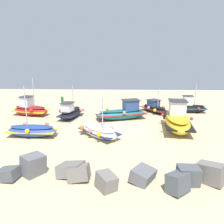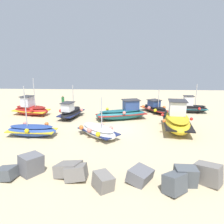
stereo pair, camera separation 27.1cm
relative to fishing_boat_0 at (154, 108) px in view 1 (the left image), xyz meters
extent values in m
plane|color=#C6B289|center=(4.34, 5.87, -0.48)|extent=(47.07, 47.07, 0.00)
ellipsoid|color=black|center=(-0.02, 0.02, -0.15)|extent=(3.22, 3.89, 0.71)
cube|color=maroon|center=(-0.02, 0.02, -0.11)|extent=(3.17, 3.78, 0.11)
ellipsoid|color=black|center=(-0.02, 0.02, 0.13)|extent=(2.82, 3.41, 0.15)
cube|color=#2D4784|center=(0.09, -0.16, 0.51)|extent=(1.47, 1.46, 0.66)
cube|color=#333338|center=(0.09, -0.16, 0.87)|extent=(1.70, 1.70, 0.06)
cylinder|color=#B7B7BC|center=(-0.30, 0.46, 1.19)|extent=(0.08, 0.08, 2.00)
sphere|color=yellow|center=(0.15, 1.36, 0.04)|extent=(0.35, 0.35, 0.35)
sphere|color=orange|center=(-1.03, -0.01, 0.08)|extent=(0.35, 0.35, 0.35)
sphere|color=#EA7F75|center=(0.71, 0.49, 0.12)|extent=(0.35, 0.35, 0.35)
sphere|color=#EA7F75|center=(-0.47, -0.88, 0.05)|extent=(0.35, 0.35, 0.35)
sphere|color=orange|center=(1.26, -0.38, 0.06)|extent=(0.35, 0.35, 0.35)
ellipsoid|color=gold|center=(-0.98, 6.30, 0.14)|extent=(2.70, 5.41, 1.28)
cube|color=black|center=(-0.98, 6.30, 0.21)|extent=(2.74, 5.21, 0.14)
ellipsoid|color=gold|center=(-0.98, 6.30, 0.66)|extent=(2.36, 4.76, 0.24)
cube|color=white|center=(-1.04, 5.84, 1.35)|extent=(1.45, 1.55, 1.17)
cube|color=#333338|center=(-1.04, 5.84, 1.97)|extent=(1.68, 1.79, 0.06)
sphere|color=orange|center=(0.30, 7.36, 0.61)|extent=(0.27, 0.27, 0.27)
sphere|color=red|center=(-2.12, 6.43, 0.55)|extent=(0.27, 0.27, 0.27)
sphere|color=red|center=(0.01, 4.96, 0.48)|extent=(0.27, 0.27, 0.27)
ellipsoid|color=maroon|center=(13.37, 1.94, -0.01)|extent=(4.18, 2.41, 1.00)
cube|color=gold|center=(13.37, 1.94, 0.04)|extent=(4.03, 2.40, 0.15)
ellipsoid|color=maroon|center=(13.37, 1.94, 0.38)|extent=(3.67, 2.09, 0.21)
cube|color=silver|center=(13.75, 1.86, 0.97)|extent=(1.17, 1.32, 1.04)
cube|color=#333338|center=(13.75, 1.86, 1.52)|extent=(1.35, 1.53, 0.06)
cylinder|color=#B7B7BC|center=(12.84, 2.06, 1.97)|extent=(0.08, 0.08, 3.03)
sphere|color=red|center=(12.90, 2.98, 0.32)|extent=(0.35, 0.35, 0.35)
sphere|color=yellow|center=(13.84, 0.91, 0.32)|extent=(0.35, 0.35, 0.35)
ellipsoid|color=white|center=(5.48, 8.20, -0.08)|extent=(3.69, 3.75, 0.87)
cube|color=navy|center=(5.48, 8.20, -0.04)|extent=(3.59, 3.64, 0.15)
ellipsoid|color=beige|center=(5.48, 8.20, 0.25)|extent=(3.22, 3.27, 0.20)
cylinder|color=#B7B7BC|center=(5.16, 8.52, 1.50)|extent=(0.08, 0.08, 2.37)
sphere|color=yellow|center=(5.34, 9.55, 0.17)|extent=(0.36, 0.36, 0.36)
sphere|color=#EA7F75|center=(4.51, 8.00, 0.12)|extent=(0.36, 0.36, 0.36)
sphere|color=#EA7F75|center=(6.08, 8.78, 0.20)|extent=(0.36, 0.36, 0.36)
sphere|color=#EA7F75|center=(5.25, 7.23, 0.13)|extent=(0.36, 0.36, 0.36)
sphere|color=orange|center=(6.83, 8.01, 0.17)|extent=(0.36, 0.36, 0.36)
ellipsoid|color=black|center=(8.84, 2.80, -0.04)|extent=(2.21, 4.00, 0.90)
cube|color=navy|center=(8.84, 2.80, 0.01)|extent=(2.22, 3.86, 0.09)
ellipsoid|color=black|center=(8.84, 2.80, 0.33)|extent=(1.94, 3.52, 0.16)
cube|color=white|center=(9.00, 3.52, 0.79)|extent=(1.13, 1.37, 0.79)
cube|color=#333338|center=(9.00, 3.52, 1.22)|extent=(1.31, 1.59, 0.06)
cylinder|color=#B7B7BC|center=(8.71, 2.24, 1.60)|extent=(0.08, 0.08, 2.40)
sphere|color=#EA7F75|center=(7.88, 2.34, 0.25)|extent=(0.34, 0.34, 0.34)
sphere|color=red|center=(9.80, 3.26, 0.33)|extent=(0.34, 0.34, 0.34)
ellipsoid|color=black|center=(-4.08, 0.10, -0.06)|extent=(3.40, 1.25, 0.85)
cube|color=#1E6670|center=(-4.08, 0.10, -0.01)|extent=(3.26, 1.29, 0.07)
ellipsoid|color=black|center=(-4.08, 0.10, 0.30)|extent=(2.99, 1.10, 0.14)
cube|color=white|center=(-3.62, 0.09, 0.87)|extent=(0.98, 0.70, 1.02)
cube|color=#333338|center=(-3.62, 0.09, 1.41)|extent=(1.13, 0.81, 0.06)
cylinder|color=#B7B7BC|center=(-4.40, 0.11, 1.54)|extent=(0.08, 0.08, 2.35)
sphere|color=red|center=(-4.65, 0.81, 0.16)|extent=(0.29, 0.29, 0.29)
sphere|color=yellow|center=(-3.51, -0.60, 0.22)|extent=(0.29, 0.29, 0.29)
ellipsoid|color=#1E6670|center=(3.75, 3.17, 0.00)|extent=(5.37, 3.23, 1.08)
cube|color=maroon|center=(3.75, 3.17, 0.04)|extent=(5.18, 3.16, 0.22)
ellipsoid|color=#1A565F|center=(3.75, 3.17, 0.39)|extent=(4.71, 2.79, 0.27)
cube|color=#2D4784|center=(2.80, 2.87, 0.94)|extent=(1.68, 1.43, 0.94)
cube|color=#333338|center=(2.80, 2.87, 1.43)|extent=(1.95, 1.66, 0.06)
sphere|color=yellow|center=(5.17, 2.60, 0.41)|extent=(0.31, 0.31, 0.31)
sphere|color=#EA7F75|center=(3.46, 4.11, 0.41)|extent=(0.31, 0.31, 0.31)
sphere|color=orange|center=(2.92, 1.88, 0.38)|extent=(0.31, 0.31, 0.31)
ellipsoid|color=#2D4C9E|center=(10.66, 8.40, -0.05)|extent=(3.94, 1.49, 0.86)
cube|color=gold|center=(10.66, 8.40, -0.01)|extent=(3.78, 1.53, 0.08)
ellipsoid|color=navy|center=(10.66, 8.40, 0.31)|extent=(3.46, 1.31, 0.14)
cylinder|color=#B7B7BC|center=(10.99, 8.39, 1.91)|extent=(0.08, 0.08, 3.07)
sphere|color=#EA7F75|center=(11.54, 7.57, 0.29)|extent=(0.33, 0.33, 0.33)
sphere|color=yellow|center=(10.70, 9.19, 0.23)|extent=(0.33, 0.33, 0.33)
sphere|color=orange|center=(9.73, 7.65, 0.29)|extent=(0.33, 0.33, 0.33)
cylinder|color=#2D2D38|center=(10.69, -0.80, -0.03)|extent=(0.14, 0.14, 0.88)
cylinder|color=#2D2D38|center=(10.67, -0.96, -0.03)|extent=(0.14, 0.14, 0.88)
cylinder|color=#236B33|center=(10.68, -0.88, 0.69)|extent=(0.32, 0.32, 0.57)
sphere|color=tan|center=(10.68, -0.88, 1.08)|extent=(0.22, 0.22, 0.22)
cube|color=slate|center=(-0.58, 14.52, 0.02)|extent=(1.41, 1.38, 1.14)
cube|color=#4C5156|center=(0.55, 14.71, -0.02)|extent=(1.08, 0.79, 0.98)
cube|color=#4C5156|center=(1.19, 15.32, -0.04)|extent=(1.25, 1.34, 1.06)
cube|color=slate|center=(2.68, 14.47, -0.17)|extent=(1.55, 1.59, 0.87)
cube|color=slate|center=(4.46, 15.22, -0.11)|extent=(1.22, 1.22, 0.88)
cube|color=slate|center=(5.90, 14.42, -0.13)|extent=(1.14, 1.06, 1.01)
cube|color=slate|center=(6.38, 14.03, -0.17)|extent=(1.49, 1.48, 0.99)
cube|color=slate|center=(8.38, 14.01, 0.04)|extent=(1.41, 1.40, 1.13)
cube|color=#4C5156|center=(9.47, 14.55, -0.20)|extent=(1.19, 1.06, 0.79)
camera|label=1|loc=(3.85, 24.39, 5.50)|focal=35.39mm
camera|label=2|loc=(3.58, 24.38, 5.50)|focal=35.39mm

